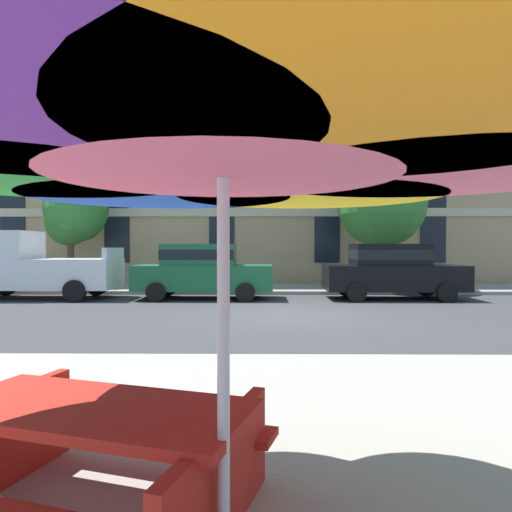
{
  "coord_description": "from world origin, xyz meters",
  "views": [
    {
      "loc": [
        -0.56,
        -11.16,
        1.68
      ],
      "look_at": [
        -0.73,
        3.2,
        1.4
      ],
      "focal_mm": 32.3,
      "sensor_mm": 36.0,
      "label": 1
    }
  ],
  "objects_px": {
    "picnic_table": "(94,454)",
    "sedan_black": "(392,270)",
    "patio_umbrella": "(223,138)",
    "street_tree_middle": "(379,198)",
    "sedan_green": "(203,270)",
    "pickup_white": "(31,267)",
    "street_tree_left": "(75,214)"
  },
  "relations": [
    {
      "from": "sedan_black",
      "to": "picnic_table",
      "type": "bearing_deg",
      "value": -112.83
    },
    {
      "from": "picnic_table",
      "to": "sedan_green",
      "type": "bearing_deg",
      "value": 94.45
    },
    {
      "from": "sedan_green",
      "to": "patio_umbrella",
      "type": "xyz_separation_m",
      "value": [
        1.74,
        -12.7,
        1.24
      ]
    },
    {
      "from": "sedan_green",
      "to": "picnic_table",
      "type": "bearing_deg",
      "value": -85.55
    },
    {
      "from": "picnic_table",
      "to": "sedan_black",
      "type": "bearing_deg",
      "value": 67.17
    },
    {
      "from": "pickup_white",
      "to": "patio_umbrella",
      "type": "height_order",
      "value": "patio_umbrella"
    },
    {
      "from": "pickup_white",
      "to": "patio_umbrella",
      "type": "bearing_deg",
      "value": -59.97
    },
    {
      "from": "street_tree_middle",
      "to": "picnic_table",
      "type": "xyz_separation_m",
      "value": [
        -5.47,
        -15.19,
        -3.1
      ]
    },
    {
      "from": "street_tree_middle",
      "to": "patio_umbrella",
      "type": "relative_size",
      "value": 1.42
    },
    {
      "from": "sedan_green",
      "to": "street_tree_left",
      "type": "distance_m",
      "value": 7.01
    },
    {
      "from": "sedan_black",
      "to": "street_tree_middle",
      "type": "distance_m",
      "value": 3.96
    },
    {
      "from": "pickup_white",
      "to": "street_tree_left",
      "type": "relative_size",
      "value": 1.14
    },
    {
      "from": "patio_umbrella",
      "to": "sedan_black",
      "type": "bearing_deg",
      "value": 70.99
    },
    {
      "from": "street_tree_middle",
      "to": "patio_umbrella",
      "type": "xyz_separation_m",
      "value": [
        -4.69,
        -15.63,
        -1.4
      ]
    },
    {
      "from": "pickup_white",
      "to": "sedan_green",
      "type": "xyz_separation_m",
      "value": [
        5.6,
        -0.0,
        -0.08
      ]
    },
    {
      "from": "street_tree_left",
      "to": "patio_umbrella",
      "type": "xyz_separation_m",
      "value": [
        7.36,
        -16.36,
        -0.81
      ]
    },
    {
      "from": "pickup_white",
      "to": "street_tree_left",
      "type": "bearing_deg",
      "value": 90.25
    },
    {
      "from": "patio_umbrella",
      "to": "street_tree_middle",
      "type": "bearing_deg",
      "value": 73.31
    },
    {
      "from": "pickup_white",
      "to": "sedan_black",
      "type": "bearing_deg",
      "value": -0.0
    },
    {
      "from": "sedan_black",
      "to": "patio_umbrella",
      "type": "distance_m",
      "value": 13.49
    },
    {
      "from": "sedan_black",
      "to": "street_tree_left",
      "type": "relative_size",
      "value": 0.98
    },
    {
      "from": "street_tree_left",
      "to": "patio_umbrella",
      "type": "bearing_deg",
      "value": -65.79
    },
    {
      "from": "sedan_green",
      "to": "street_tree_middle",
      "type": "distance_m",
      "value": 7.54
    },
    {
      "from": "pickup_white",
      "to": "sedan_green",
      "type": "distance_m",
      "value": 5.6
    },
    {
      "from": "pickup_white",
      "to": "sedan_black",
      "type": "distance_m",
      "value": 11.72
    },
    {
      "from": "street_tree_left",
      "to": "picnic_table",
      "type": "relative_size",
      "value": 2.08
    },
    {
      "from": "sedan_black",
      "to": "street_tree_middle",
      "type": "relative_size",
      "value": 0.84
    },
    {
      "from": "street_tree_middle",
      "to": "picnic_table",
      "type": "distance_m",
      "value": 16.43
    },
    {
      "from": "patio_umbrella",
      "to": "picnic_table",
      "type": "xyz_separation_m",
      "value": [
        -0.78,
        0.45,
        -1.7
      ]
    },
    {
      "from": "street_tree_left",
      "to": "picnic_table",
      "type": "xyz_separation_m",
      "value": [
        6.57,
        -15.91,
        -2.51
      ]
    },
    {
      "from": "picnic_table",
      "to": "street_tree_middle",
      "type": "bearing_deg",
      "value": 70.19
    },
    {
      "from": "pickup_white",
      "to": "picnic_table",
      "type": "distance_m",
      "value": 13.91
    }
  ]
}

